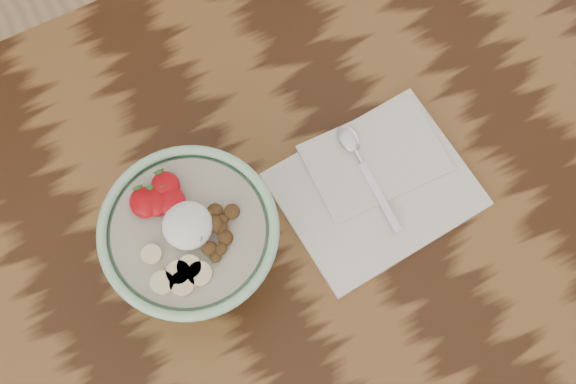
# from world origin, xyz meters

# --- Properties ---
(table) EXTENTS (1.60, 0.90, 0.75)m
(table) POSITION_xyz_m (0.00, 0.00, 0.66)
(table) COLOR #331B0C
(table) RESTS_ON ground
(breakfast_bowl) EXTENTS (0.21, 0.21, 0.14)m
(breakfast_bowl) POSITION_xyz_m (-0.05, 0.04, 0.82)
(breakfast_bowl) COLOR #A2DAAE
(breakfast_bowl) RESTS_ON table
(napkin) EXTENTS (0.26, 0.21, 0.01)m
(napkin) POSITION_xyz_m (0.20, 0.02, 0.76)
(napkin) COLOR white
(napkin) RESTS_ON table
(spoon) EXTENTS (0.03, 0.16, 0.01)m
(spoon) POSITION_xyz_m (0.20, 0.07, 0.77)
(spoon) COLOR silver
(spoon) RESTS_ON napkin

